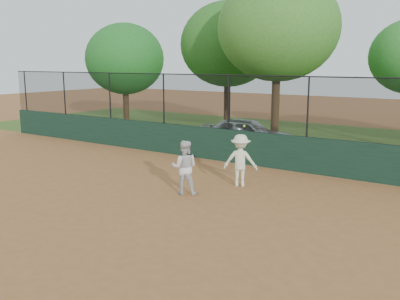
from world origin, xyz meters
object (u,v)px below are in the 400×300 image
Objects in this scene: tree_2 at (278,28)px; player_second at (184,167)px; parked_car at (246,134)px; tree_0 at (125,59)px; tree_1 at (228,44)px; player_main at (240,160)px.

player_second is at bearing -82.30° from tree_2.
tree_0 is (-9.81, 3.20, 3.14)m from parked_car.
player_second is 15.37m from tree_0.
parked_car is 0.58× the size of tree_1.
parked_car is 0.67× the size of tree_0.
player_main is 11.91m from tree_1.
player_second is at bearing -40.82° from tree_0.
tree_2 reaches higher than tree_0.
tree_1 reaches higher than tree_0.
tree_0 reaches higher than player_main.
player_main is 15.13m from tree_0.
tree_2 reaches higher than parked_car.
tree_0 reaches higher than player_second.
parked_car is 6.84m from player_second.
player_main is 0.33× the size of tree_0.
player_second is 9.59m from tree_2.
player_second is 0.22× the size of tree_1.
tree_1 is at bearing 146.91° from tree_2.
player_second is at bearing -178.04° from parked_car.
tree_1 is (6.24, 1.26, 0.74)m from tree_0.
tree_2 reaches higher than player_main.
player_second reaches higher than parked_car.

